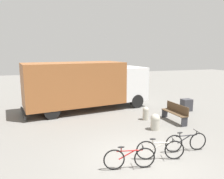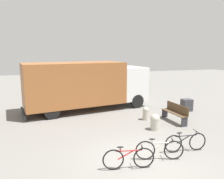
{
  "view_description": "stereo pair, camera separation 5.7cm",
  "coord_description": "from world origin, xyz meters",
  "views": [
    {
      "loc": [
        -2.99,
        -6.25,
        3.58
      ],
      "look_at": [
        0.49,
        4.82,
        1.56
      ],
      "focal_mm": 35.0,
      "sensor_mm": 36.0,
      "label": 1
    },
    {
      "loc": [
        -2.94,
        -6.27,
        3.58
      ],
      "look_at": [
        0.49,
        4.82,
        1.56
      ],
      "focal_mm": 35.0,
      "sensor_mm": 36.0,
      "label": 2
    }
  ],
  "objects": [
    {
      "name": "park_bench",
      "position": [
        3.39,
        3.14,
        0.51
      ],
      "size": [
        0.51,
        1.76,
        0.93
      ],
      "rotation": [
        0.0,
        0.0,
        1.63
      ],
      "color": "brown",
      "rests_on": "ground"
    },
    {
      "name": "bicycle_near",
      "position": [
        -0.61,
        -0.46,
        0.36
      ],
      "size": [
        1.6,
        0.46,
        0.75
      ],
      "rotation": [
        0.0,
        0.0,
        -0.18
      ],
      "color": "black",
      "rests_on": "ground"
    },
    {
      "name": "delivery_truck",
      "position": [
        -0.53,
        6.95,
        1.63
      ],
      "size": [
        7.93,
        3.6,
        2.94
      ],
      "rotation": [
        0.0,
        0.0,
        0.16
      ],
      "color": "#99592D",
      "rests_on": "ground"
    },
    {
      "name": "bicycle_middle",
      "position": [
        0.59,
        -0.22,
        0.36
      ],
      "size": [
        1.57,
        0.58,
        0.75
      ],
      "rotation": [
        0.0,
        0.0,
        -0.28
      ],
      "color": "black",
      "rests_on": "ground"
    },
    {
      "name": "bollard_near_bench",
      "position": [
        1.82,
        2.38,
        0.4
      ],
      "size": [
        0.43,
        0.43,
        0.76
      ],
      "color": "#B2AD9E",
      "rests_on": "ground"
    },
    {
      "name": "ground_plane",
      "position": [
        0.0,
        0.0,
        0.0
      ],
      "size": [
        60.0,
        60.0,
        0.0
      ],
      "primitive_type": "plane",
      "color": "slate"
    },
    {
      "name": "bicycle_far",
      "position": [
        1.8,
        0.05,
        0.36
      ],
      "size": [
        1.62,
        0.44,
        0.75
      ],
      "rotation": [
        0.0,
        0.0,
        -0.1
      ],
      "color": "black",
      "rests_on": "ground"
    },
    {
      "name": "utility_box",
      "position": [
        5.24,
        4.75,
        0.36
      ],
      "size": [
        0.6,
        0.48,
        0.73
      ],
      "color": "#38383D",
      "rests_on": "ground"
    },
    {
      "name": "bollard_far_bench",
      "position": [
        2.07,
        3.87,
        0.38
      ],
      "size": [
        0.32,
        0.32,
        0.7
      ],
      "color": "#B2AD9E",
      "rests_on": "ground"
    }
  ]
}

